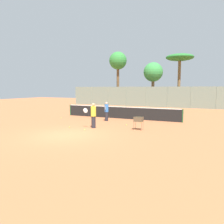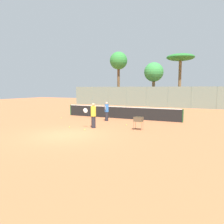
# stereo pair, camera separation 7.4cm
# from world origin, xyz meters

# --- Properties ---
(ground_plane) EXTENTS (80.00, 80.00, 0.00)m
(ground_plane) POSITION_xyz_m (0.00, 0.00, 0.00)
(ground_plane) COLOR #B7663D
(tennis_net) EXTENTS (10.88, 0.10, 1.07)m
(tennis_net) POSITION_xyz_m (0.00, 7.71, 0.56)
(tennis_net) COLOR #26592D
(tennis_net) RESTS_ON ground_plane
(back_fence) EXTENTS (27.88, 0.08, 2.91)m
(back_fence) POSITION_xyz_m (0.00, 20.84, 1.46)
(back_fence) COLOR gray
(back_fence) RESTS_ON ground_plane
(tree_1) EXTENTS (4.29, 4.29, 8.03)m
(tree_1) POSITION_xyz_m (2.25, 25.98, 7.22)
(tree_1) COLOR brown
(tree_1) RESTS_ON ground_plane
(tree_2) EXTENTS (2.96, 2.96, 6.66)m
(tree_2) POSITION_xyz_m (-1.30, 23.57, 5.07)
(tree_2) COLOR brown
(tree_2) RESTS_ON ground_plane
(tree_3) EXTENTS (2.86, 2.86, 8.60)m
(tree_3) POSITION_xyz_m (-7.08, 23.15, 6.98)
(tree_3) COLOR brown
(tree_3) RESTS_ON ground_plane
(player_white_outfit) EXTENTS (0.83, 0.53, 1.69)m
(player_white_outfit) POSITION_xyz_m (0.24, 2.66, 0.87)
(player_white_outfit) COLOR #26262D
(player_white_outfit) RESTS_ON ground_plane
(player_red_cap) EXTENTS (0.36, 0.86, 1.57)m
(player_red_cap) POSITION_xyz_m (-0.40, 5.89, 0.81)
(player_red_cap) COLOR #26262D
(player_red_cap) RESTS_ON ground_plane
(ball_cart) EXTENTS (0.56, 0.41, 0.86)m
(ball_cart) POSITION_xyz_m (3.25, 3.27, 0.63)
(ball_cart) COLOR brown
(ball_cart) RESTS_ON ground_plane
(tennis_ball_0) EXTENTS (0.07, 0.07, 0.07)m
(tennis_ball_0) POSITION_xyz_m (-1.29, 2.04, 0.03)
(tennis_ball_0) COLOR #D1E54C
(tennis_ball_0) RESTS_ON ground_plane
(tennis_ball_1) EXTENTS (0.07, 0.07, 0.07)m
(tennis_ball_1) POSITION_xyz_m (1.87, 4.62, 0.03)
(tennis_ball_1) COLOR #D1E54C
(tennis_ball_1) RESTS_ON ground_plane
(tennis_ball_2) EXTENTS (0.07, 0.07, 0.07)m
(tennis_ball_2) POSITION_xyz_m (2.45, 6.20, 0.03)
(tennis_ball_2) COLOR #D1E54C
(tennis_ball_2) RESTS_ON ground_plane
(tennis_ball_3) EXTENTS (0.07, 0.07, 0.07)m
(tennis_ball_3) POSITION_xyz_m (-4.89, 5.62, 0.03)
(tennis_ball_3) COLOR #D1E54C
(tennis_ball_3) RESTS_ON ground_plane
(tennis_ball_4) EXTENTS (0.07, 0.07, 0.07)m
(tennis_ball_4) POSITION_xyz_m (0.15, 1.71, 0.03)
(tennis_ball_4) COLOR #D1E54C
(tennis_ball_4) RESTS_ON ground_plane
(parked_car) EXTENTS (4.20, 1.70, 1.60)m
(parked_car) POSITION_xyz_m (-1.04, 23.24, 0.66)
(parked_car) COLOR #B2B7BC
(parked_car) RESTS_ON ground_plane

